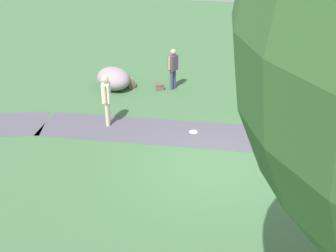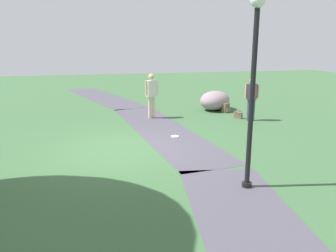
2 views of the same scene
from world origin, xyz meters
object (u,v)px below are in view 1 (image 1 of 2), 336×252
lawn_boulder (113,78)px  woman_with_handbag (173,66)px  man_near_boulder (106,97)px  handbag_on_grass (160,87)px  backpack_by_boulder (131,83)px  frisbee_on_grass (193,132)px

lawn_boulder → woman_with_handbag: 2.44m
man_near_boulder → handbag_on_grass: man_near_boulder is taller
handbag_on_grass → backpack_by_boulder: bearing=0.3°
lawn_boulder → frisbee_on_grass: (-3.85, 2.84, -0.41)m
lawn_boulder → man_near_boulder: (-0.99, 3.03, 0.59)m
backpack_by_boulder → lawn_boulder: bearing=20.8°
lawn_boulder → backpack_by_boulder: bearing=-159.2°
lawn_boulder → backpack_by_boulder: lawn_boulder is taller
lawn_boulder → handbag_on_grass: bearing=-172.1°
lawn_boulder → woman_with_handbag: bearing=-166.8°
lawn_boulder → man_near_boulder: bearing=108.1°
lawn_boulder → man_near_boulder: man_near_boulder is taller
woman_with_handbag → backpack_by_boulder: woman_with_handbag is taller
man_near_boulder → lawn_boulder: bearing=-71.9°
lawn_boulder → backpack_by_boulder: size_ratio=5.08×
man_near_boulder → handbag_on_grass: (-0.86, -3.29, -0.87)m
man_near_boulder → woman_with_handbag: bearing=-110.4°
handbag_on_grass → frisbee_on_grass: 3.69m
handbag_on_grass → backpack_by_boulder: backpack_by_boulder is taller
frisbee_on_grass → woman_with_handbag: bearing=-65.7°
man_near_boulder → handbag_on_grass: size_ratio=4.58×
man_near_boulder → backpack_by_boulder: size_ratio=4.34×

